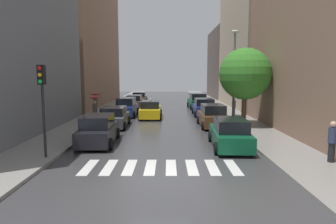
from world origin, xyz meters
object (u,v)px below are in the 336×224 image
Objects in this scene: parked_car_left_fifth at (141,98)px; pedestrian_far_side at (334,141)px; pedestrian_near_tree at (96,105)px; street_tree_right at (246,74)px; parked_car_left_third at (128,107)px; taxi_midroad at (152,110)px; traffic_light_left_corner at (44,91)px; parked_car_right_nearest at (231,134)px; parked_car_right_fourth at (199,101)px; parked_car_right_third at (205,108)px; pedestrian_foreground at (97,99)px; pedestrian_by_kerb at (235,101)px; parked_car_right_second at (214,116)px; parked_car_left_nearest at (100,130)px; parked_car_left_fourth at (136,102)px; parked_car_left_second at (116,117)px; lamp_post_right at (235,71)px.

pedestrian_far_side is (11.37, -29.17, 0.39)m from parked_car_left_fifth.
street_tree_right is at bearing -174.30° from pedestrian_near_tree.
taxi_midroad is at bearing -117.47° from parked_car_left_third.
traffic_light_left_corner is at bearing 175.50° from parked_car_left_fifth.
street_tree_right reaches higher than pedestrian_far_side.
parked_car_right_nearest is 1.05× the size of traffic_light_left_corner.
parked_car_right_fourth is at bearing 66.63° from traffic_light_left_corner.
parked_car_right_third is 10.56m from pedestrian_foreground.
parked_car_left_fifth is at bearing 50.05° from pedestrian_by_kerb.
parked_car_right_second is at bearing -159.94° from parked_car_left_fifth.
parked_car_left_nearest is 1.06× the size of traffic_light_left_corner.
taxi_midroad is at bearing -162.88° from parked_car_left_fourth.
pedestrian_far_side reaches higher than parked_car_right_fourth.
parked_car_right_second is at bearing 179.00° from parked_car_right_third.
parked_car_left_second is at bearing 167.67° from pedestrian_near_tree.
parked_car_left_third is 1.08× the size of traffic_light_left_corner.
parked_car_left_fifth is 28.57m from traffic_light_left_corner.
pedestrian_near_tree reaches higher than parked_car_right_third.
parked_car_left_second is at bearing 51.48° from parked_car_right_nearest.
parked_car_right_third is at bearing 58.61° from traffic_light_left_corner.
street_tree_right is at bearing -68.67° from pedestrian_foreground.
street_tree_right reaches higher than pedestrian_by_kerb.
parked_car_right_third is 0.90× the size of taxi_midroad.
parked_car_left_nearest reaches higher than parked_car_left_fourth.
parked_car_right_nearest is 2.31× the size of pedestrian_by_kerb.
parked_car_right_second is 11.42m from pedestrian_foreground.
pedestrian_far_side is 10.05m from street_tree_right.
pedestrian_by_kerb reaches higher than parked_car_left_third.
parked_car_left_fourth is at bearing 85.56° from traffic_light_left_corner.
parked_car_right_fourth is at bearing 0.16° from parked_car_right_third.
pedestrian_by_kerb reaches higher than parked_car_left_nearest.
taxi_midroad is (-5.20, -7.97, -0.08)m from parked_car_right_fourth.
lamp_post_right is at bearing 41.84° from traffic_light_left_corner.
taxi_midroad is at bearing 146.66° from street_tree_right.
parked_car_left_nearest is 11.65m from parked_car_left_third.
parked_car_right_third is 2.25× the size of pedestrian_far_side.
lamp_post_right is (-1.01, -4.13, 2.77)m from pedestrian_by_kerb.
lamp_post_right is (11.06, 0.23, 2.72)m from pedestrian_near_tree.
parked_car_right_third is 6.29m from parked_car_right_fourth.
parked_car_right_second is 4.06m from lamp_post_right.
pedestrian_near_tree reaches higher than parked_car_left_third.
parked_car_left_third is at bearing 151.28° from lamp_post_right.
parked_car_right_fourth is 0.61× the size of lamp_post_right.
parked_car_left_fourth is at bearing 23.57° from parked_car_right_nearest.
parked_car_right_third is 2.11× the size of pedestrian_by_kerb.
taxi_midroad is (-5.09, 4.71, -0.05)m from parked_car_right_second.
parked_car_right_nearest is 15.39m from pedestrian_foreground.
pedestrian_by_kerb reaches higher than taxi_midroad.
pedestrian_foreground is at bearing 27.72° from parked_car_left_second.
taxi_midroad is 1.07× the size of traffic_light_left_corner.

